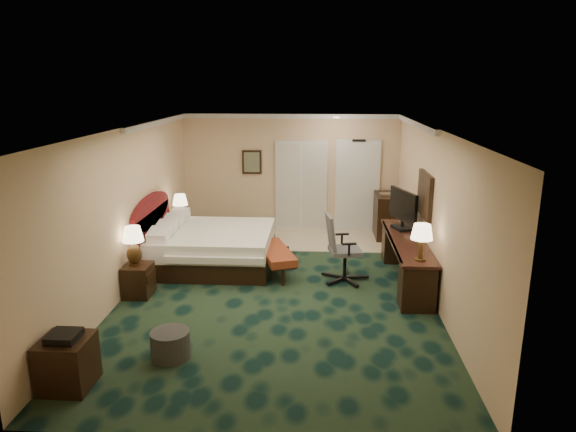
# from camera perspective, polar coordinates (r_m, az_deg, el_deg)

# --- Properties ---
(floor) EXTENTS (5.00, 7.50, 0.00)m
(floor) POSITION_cam_1_polar(r_m,az_deg,el_deg) (8.75, -1.08, -8.24)
(floor) COLOR black
(floor) RESTS_ON ground
(ceiling) EXTENTS (5.00, 7.50, 0.00)m
(ceiling) POSITION_cam_1_polar(r_m,az_deg,el_deg) (8.09, -1.18, 9.66)
(ceiling) COLOR silver
(ceiling) RESTS_ON wall_back
(wall_back) EXTENTS (5.00, 0.00, 2.70)m
(wall_back) POSITION_cam_1_polar(r_m,az_deg,el_deg) (11.98, 0.29, 4.82)
(wall_back) COLOR beige
(wall_back) RESTS_ON ground
(wall_front) EXTENTS (5.00, 0.00, 2.70)m
(wall_front) POSITION_cam_1_polar(r_m,az_deg,el_deg) (4.80, -4.74, -10.85)
(wall_front) COLOR beige
(wall_front) RESTS_ON ground
(wall_left) EXTENTS (0.00, 7.50, 2.70)m
(wall_left) POSITION_cam_1_polar(r_m,az_deg,el_deg) (8.87, -17.45, 0.58)
(wall_left) COLOR beige
(wall_left) RESTS_ON ground
(wall_right) EXTENTS (0.00, 7.50, 2.70)m
(wall_right) POSITION_cam_1_polar(r_m,az_deg,el_deg) (8.50, 15.93, 0.09)
(wall_right) COLOR beige
(wall_right) RESTS_ON ground
(crown_molding) EXTENTS (5.00, 7.50, 0.10)m
(crown_molding) POSITION_cam_1_polar(r_m,az_deg,el_deg) (8.09, -1.18, 9.31)
(crown_molding) COLOR silver
(crown_molding) RESTS_ON wall_back
(tile_patch) EXTENTS (3.20, 1.70, 0.01)m
(tile_patch) POSITION_cam_1_polar(r_m,az_deg,el_deg) (11.45, 4.55, -2.62)
(tile_patch) COLOR beige
(tile_patch) RESTS_ON ground
(headboard) EXTENTS (0.12, 2.00, 1.40)m
(headboard) POSITION_cam_1_polar(r_m,az_deg,el_deg) (9.92, -14.83, -1.64)
(headboard) COLOR #480A0E
(headboard) RESTS_ON ground
(entry_door) EXTENTS (1.02, 0.06, 2.18)m
(entry_door) POSITION_cam_1_polar(r_m,az_deg,el_deg) (12.02, 7.69, 3.27)
(entry_door) COLOR silver
(entry_door) RESTS_ON ground
(closet_doors) EXTENTS (1.20, 0.06, 2.10)m
(closet_doors) POSITION_cam_1_polar(r_m,az_deg,el_deg) (11.98, 1.48, 3.36)
(closet_doors) COLOR #B3B3B3
(closet_doors) RESTS_ON ground
(wall_art) EXTENTS (0.45, 0.06, 0.55)m
(wall_art) POSITION_cam_1_polar(r_m,az_deg,el_deg) (11.98, -4.04, 6.00)
(wall_art) COLOR #526962
(wall_art) RESTS_ON wall_back
(wall_mirror) EXTENTS (0.05, 0.95, 0.75)m
(wall_mirror) POSITION_cam_1_polar(r_m,az_deg,el_deg) (9.01, 14.98, 2.29)
(wall_mirror) COLOR white
(wall_mirror) RESTS_ON wall_right
(bed) EXTENTS (2.17, 2.01, 0.69)m
(bed) POSITION_cam_1_polar(r_m,az_deg,el_deg) (9.90, -8.18, -3.49)
(bed) COLOR white
(bed) RESTS_ON ground
(nightstand_near) EXTENTS (0.42, 0.49, 0.53)m
(nightstand_near) POSITION_cam_1_polar(r_m,az_deg,el_deg) (8.80, -16.28, -6.87)
(nightstand_near) COLOR black
(nightstand_near) RESTS_ON ground
(nightstand_far) EXTENTS (0.44, 0.50, 0.54)m
(nightstand_far) POSITION_cam_1_polar(r_m,az_deg,el_deg) (11.08, -11.93, -2.06)
(nightstand_far) COLOR black
(nightstand_far) RESTS_ON ground
(lamp_near) EXTENTS (0.42, 0.42, 0.64)m
(lamp_near) POSITION_cam_1_polar(r_m,az_deg,el_deg) (8.63, -16.77, -3.20)
(lamp_near) COLOR black
(lamp_near) RESTS_ON nightstand_near
(lamp_far) EXTENTS (0.35, 0.35, 0.59)m
(lamp_far) POSITION_cam_1_polar(r_m,az_deg,el_deg) (10.95, -11.86, 0.84)
(lamp_far) COLOR black
(lamp_far) RESTS_ON nightstand_far
(bed_bench) EXTENTS (0.90, 1.45, 0.46)m
(bed_bench) POSITION_cam_1_polar(r_m,az_deg,el_deg) (9.42, -1.43, -5.02)
(bed_bench) COLOR maroon
(bed_bench) RESTS_ON ground
(ottoman) EXTENTS (0.64, 0.64, 0.36)m
(ottoman) POSITION_cam_1_polar(r_m,az_deg,el_deg) (6.89, -12.93, -13.73)
(ottoman) COLOR #313131
(ottoman) RESTS_ON ground
(side_table) EXTENTS (0.55, 0.55, 0.60)m
(side_table) POSITION_cam_1_polar(r_m,az_deg,el_deg) (6.60, -23.34, -14.76)
(side_table) COLOR black
(side_table) RESTS_ON ground
(desk) EXTENTS (0.58, 2.68, 0.77)m
(desk) POSITION_cam_1_polar(r_m,az_deg,el_deg) (9.20, 12.95, -4.87)
(desk) COLOR black
(desk) RESTS_ON ground
(tv) EXTENTS (0.38, 0.91, 0.73)m
(tv) POSITION_cam_1_polar(r_m,az_deg,el_deg) (9.61, 12.66, 0.68)
(tv) COLOR black
(tv) RESTS_ON desk
(desk_lamp) EXTENTS (0.35, 0.35, 0.58)m
(desk_lamp) POSITION_cam_1_polar(r_m,az_deg,el_deg) (8.01, 14.59, -2.84)
(desk_lamp) COLOR black
(desk_lamp) RESTS_ON desk
(desk_chair) EXTENTS (0.80, 0.77, 1.20)m
(desk_chair) POSITION_cam_1_polar(r_m,az_deg,el_deg) (9.02, 6.38, -3.54)
(desk_chair) COLOR #4D4C52
(desk_chair) RESTS_ON ground
(minibar) EXTENTS (0.52, 0.93, 0.98)m
(minibar) POSITION_cam_1_polar(r_m,az_deg,el_deg) (11.71, 10.91, 0.01)
(minibar) COLOR black
(minibar) RESTS_ON ground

